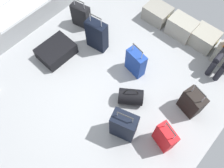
% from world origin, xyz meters
% --- Properties ---
extents(ground_plane, '(4.40, 5.20, 0.06)m').
position_xyz_m(ground_plane, '(0.00, 0.00, -0.03)').
color(ground_plane, '#939699').
extents(gunwale_port, '(0.06, 5.20, 0.45)m').
position_xyz_m(gunwale_port, '(-2.17, 0.00, 0.23)').
color(gunwale_port, '#939699').
rests_on(gunwale_port, ground_plane).
extents(railing_port, '(0.04, 4.20, 1.02)m').
position_xyz_m(railing_port, '(-2.17, 0.00, 0.78)').
color(railing_port, silver).
rests_on(railing_port, ground_plane).
extents(sea_wake, '(12.00, 12.00, 0.01)m').
position_xyz_m(sea_wake, '(-3.60, 0.00, -0.34)').
color(sea_wake, '#598C9E').
rests_on(sea_wake, ground_plane).
extents(cargo_crate_0, '(0.60, 0.46, 0.35)m').
position_xyz_m(cargo_crate_0, '(-0.30, 2.12, 0.18)').
color(cargo_crate_0, gray).
rests_on(cargo_crate_0, ground_plane).
extents(cargo_crate_1, '(0.61, 0.40, 0.42)m').
position_xyz_m(cargo_crate_1, '(0.36, 2.10, 0.21)').
color(cargo_crate_1, gray).
rests_on(cargo_crate_1, ground_plane).
extents(cargo_crate_2, '(0.56, 0.47, 0.36)m').
position_xyz_m(cargo_crate_2, '(0.88, 2.20, 0.18)').
color(cargo_crate_2, gray).
rests_on(cargo_crate_2, ground_plane).
extents(suitcase_0, '(0.43, 0.25, 0.76)m').
position_xyz_m(suitcase_0, '(0.22, 0.68, 0.29)').
color(suitcase_0, navy).
rests_on(suitcase_0, ground_plane).
extents(suitcase_1, '(0.46, 0.28, 0.89)m').
position_xyz_m(suitcase_1, '(-0.77, 0.63, 0.35)').
color(suitcase_1, black).
rests_on(suitcase_1, ground_plane).
extents(suitcase_2, '(0.40, 0.28, 0.75)m').
position_xyz_m(suitcase_2, '(1.52, -0.15, 0.29)').
color(suitcase_2, red).
rests_on(suitcase_2, ground_plane).
extents(suitcase_3, '(0.57, 0.74, 0.26)m').
position_xyz_m(suitcase_3, '(-1.25, -0.12, 0.13)').
color(suitcase_3, black).
rests_on(suitcase_3, ground_plane).
extents(suitcase_4, '(0.48, 0.37, 0.82)m').
position_xyz_m(suitcase_4, '(0.89, -0.46, 0.34)').
color(suitcase_4, black).
rests_on(suitcase_4, ground_plane).
extents(suitcase_5, '(0.44, 0.26, 0.70)m').
position_xyz_m(suitcase_5, '(-1.47, 0.84, 0.27)').
color(suitcase_5, black).
rests_on(suitcase_5, ground_plane).
extents(suitcase_6, '(0.44, 0.34, 0.74)m').
position_xyz_m(suitcase_6, '(1.50, 0.70, 0.27)').
color(suitcase_6, black).
rests_on(suitcase_6, ground_plane).
extents(duffel_bag, '(0.54, 0.51, 0.44)m').
position_xyz_m(duffel_bag, '(0.59, 0.10, 0.15)').
color(duffel_bag, black).
rests_on(duffel_bag, ground_plane).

